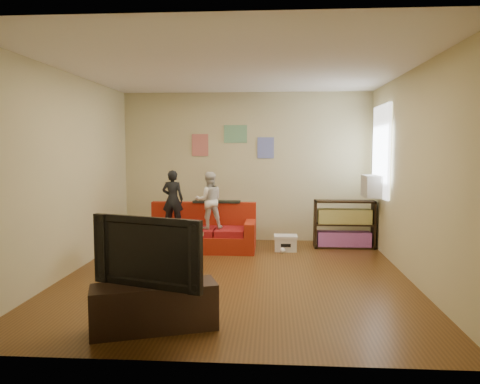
# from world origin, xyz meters

# --- Properties ---
(room_shell) EXTENTS (4.52, 5.02, 2.72)m
(room_shell) POSITION_xyz_m (0.00, 0.00, 1.35)
(room_shell) COLOR brown
(room_shell) RESTS_ON ground
(sofa) EXTENTS (1.80, 0.83, 0.79)m
(sofa) POSITION_xyz_m (-0.70, 1.64, 0.27)
(sofa) COLOR #A5250F
(sofa) RESTS_ON ground
(child_a) EXTENTS (0.36, 0.25, 0.96)m
(child_a) POSITION_xyz_m (-1.15, 1.48, 0.86)
(child_a) COLOR black
(child_a) RESTS_ON sofa
(child_b) EXTENTS (0.53, 0.46, 0.93)m
(child_b) POSITION_xyz_m (-0.55, 1.48, 0.85)
(child_b) COLOR silver
(child_b) RESTS_ON sofa
(coffee_table) EXTENTS (1.10, 0.60, 0.49)m
(coffee_table) POSITION_xyz_m (-1.06, 0.24, 0.42)
(coffee_table) COLOR #9E8E58
(coffee_table) RESTS_ON ground
(remote) EXTENTS (0.19, 0.06, 0.02)m
(remote) POSITION_xyz_m (-1.31, 0.12, 0.50)
(remote) COLOR black
(remote) RESTS_ON coffee_table
(game_controller) EXTENTS (0.15, 0.07, 0.03)m
(game_controller) POSITION_xyz_m (-0.86, 0.29, 0.51)
(game_controller) COLOR white
(game_controller) RESTS_ON coffee_table
(bookshelf) EXTENTS (1.01, 0.30, 0.81)m
(bookshelf) POSITION_xyz_m (1.70, 1.93, 0.36)
(bookshelf) COLOR black
(bookshelf) RESTS_ON ground
(window) EXTENTS (0.04, 1.08, 1.48)m
(window) POSITION_xyz_m (2.22, 1.65, 1.64)
(window) COLOR white
(window) RESTS_ON room_shell
(ac_unit) EXTENTS (0.28, 0.55, 0.35)m
(ac_unit) POSITION_xyz_m (2.10, 1.65, 1.08)
(ac_unit) COLOR #B7B2A3
(ac_unit) RESTS_ON window
(artwork_left) EXTENTS (0.30, 0.01, 0.40)m
(artwork_left) POSITION_xyz_m (-0.85, 2.48, 1.75)
(artwork_left) COLOR #D87266
(artwork_left) RESTS_ON room_shell
(artwork_center) EXTENTS (0.42, 0.01, 0.32)m
(artwork_center) POSITION_xyz_m (-0.20, 2.48, 1.95)
(artwork_center) COLOR #72B27F
(artwork_center) RESTS_ON room_shell
(artwork_right) EXTENTS (0.30, 0.01, 0.38)m
(artwork_right) POSITION_xyz_m (0.35, 2.48, 1.70)
(artwork_right) COLOR #727FCC
(artwork_right) RESTS_ON room_shell
(file_box) EXTENTS (0.38, 0.29, 0.26)m
(file_box) POSITION_xyz_m (0.70, 1.61, 0.13)
(file_box) COLOR white
(file_box) RESTS_ON ground
(tv_stand) EXTENTS (1.22, 0.75, 0.43)m
(tv_stand) POSITION_xyz_m (-0.62, -1.87, 0.22)
(tv_stand) COLOR #312118
(tv_stand) RESTS_ON ground
(television) EXTENTS (1.11, 0.51, 0.65)m
(television) POSITION_xyz_m (-0.62, -1.87, 0.76)
(television) COLOR black
(television) RESTS_ON tv_stand
(tissue) EXTENTS (0.11, 0.11, 0.09)m
(tissue) POSITION_xyz_m (0.65, 1.42, 0.05)
(tissue) COLOR white
(tissue) RESTS_ON ground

